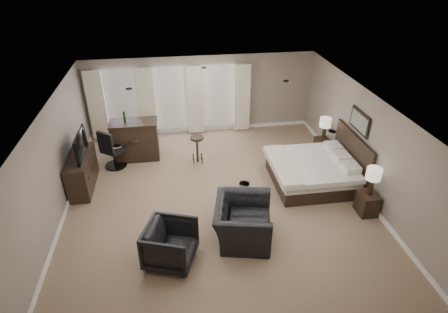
{
  "coord_description": "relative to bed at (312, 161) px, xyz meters",
  "views": [
    {
      "loc": [
        -0.98,
        -7.53,
        5.71
      ],
      "look_at": [
        0.2,
        0.4,
        1.1
      ],
      "focal_mm": 30.0,
      "sensor_mm": 36.0,
      "label": 1
    }
  ],
  "objects": [
    {
      "name": "room",
      "position": [
        -2.58,
        -0.53,
        0.61
      ],
      "size": [
        7.6,
        8.6,
        2.64
      ],
      "color": "#806951",
      "rests_on": "ground"
    },
    {
      "name": "window_bay",
      "position": [
        -3.58,
        3.57,
        0.52
      ],
      "size": [
        5.25,
        0.2,
        2.3
      ],
      "color": "silver",
      "rests_on": "room"
    },
    {
      "name": "bed",
      "position": [
        0.0,
        0.0,
        0.0
      ],
      "size": [
        2.16,
        2.06,
        1.37
      ],
      "primitive_type": "cube",
      "color": "silver",
      "rests_on": "ground"
    },
    {
      "name": "nightstand_near",
      "position": [
        0.89,
        -1.45,
        -0.41
      ],
      "size": [
        0.41,
        0.5,
        0.55
      ],
      "primitive_type": "cube",
      "color": "black",
      "rests_on": "ground"
    },
    {
      "name": "nightstand_far",
      "position": [
        0.89,
        1.45,
        -0.42
      ],
      "size": [
        0.4,
        0.48,
        0.53
      ],
      "primitive_type": "cube",
      "color": "black",
      "rests_on": "ground"
    },
    {
      "name": "lamp_near",
      "position": [
        0.89,
        -1.45,
        0.22
      ],
      "size": [
        0.34,
        0.34,
        0.71
      ],
      "primitive_type": "cube",
      "color": "beige",
      "rests_on": "nightstand_near"
    },
    {
      "name": "lamp_far",
      "position": [
        0.89,
        1.45,
        0.19
      ],
      "size": [
        0.34,
        0.34,
        0.7
      ],
      "primitive_type": "cube",
      "color": "beige",
      "rests_on": "nightstand_far"
    },
    {
      "name": "wall_art",
      "position": [
        1.12,
        0.0,
        1.06
      ],
      "size": [
        0.04,
        0.96,
        0.56
      ],
      "primitive_type": "cube",
      "color": "slate",
      "rests_on": "room"
    },
    {
      "name": "dresser",
      "position": [
        -6.03,
        0.71,
        -0.22
      ],
      "size": [
        0.52,
        1.61,
        0.93
      ],
      "primitive_type": "cube",
      "color": "black",
      "rests_on": "ground"
    },
    {
      "name": "tv",
      "position": [
        -6.03,
        0.71,
        0.32
      ],
      "size": [
        0.66,
        1.14,
        0.15
      ],
      "primitive_type": "imported",
      "rotation": [
        0.0,
        0.0,
        1.57
      ],
      "color": "black",
      "rests_on": "dresser"
    },
    {
      "name": "armchair_near",
      "position": [
        -2.23,
        -1.86,
        -0.09
      ],
      "size": [
        1.17,
        1.54,
        1.2
      ],
      "primitive_type": "imported",
      "rotation": [
        0.0,
        0.0,
        1.35
      ],
      "color": "black",
      "rests_on": "ground"
    },
    {
      "name": "armchair_far",
      "position": [
        -3.79,
        -2.35,
        -0.2
      ],
      "size": [
        1.16,
        1.19,
        0.98
      ],
      "primitive_type": "imported",
      "rotation": [
        0.0,
        0.0,
        1.23
      ],
      "color": "black",
      "rests_on": "ground"
    },
    {
      "name": "bar_counter",
      "position": [
        -4.71,
        2.08,
        -0.08
      ],
      "size": [
        1.39,
        0.72,
        1.21
      ],
      "primitive_type": "cube",
      "color": "black",
      "rests_on": "ground"
    },
    {
      "name": "bar_stool_left",
      "position": [
        -4.75,
        1.86,
        -0.31
      ],
      "size": [
        0.47,
        0.47,
        0.76
      ],
      "primitive_type": "cube",
      "rotation": [
        0.0,
        0.0,
        -0.38
      ],
      "color": "black",
      "rests_on": "ground"
    },
    {
      "name": "bar_stool_right",
      "position": [
        -2.92,
        1.56,
        -0.27
      ],
      "size": [
        0.41,
        0.41,
        0.83
      ],
      "primitive_type": "cube",
      "rotation": [
        0.0,
        0.0,
        0.04
      ],
      "color": "black",
      "rests_on": "ground"
    },
    {
      "name": "desk_chair",
      "position": [
        -5.31,
        1.66,
        -0.09
      ],
      "size": [
        0.85,
        0.85,
        1.2
      ],
      "primitive_type": "cube",
      "rotation": [
        0.0,
        0.0,
        2.51
      ],
      "color": "black",
      "rests_on": "ground"
    }
  ]
}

